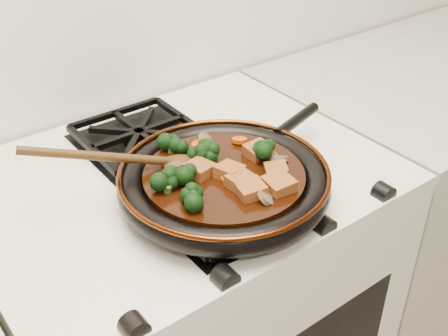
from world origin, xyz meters
TOP-DOWN VIEW (x-y plane):
  - stove at (0.00, 1.69)m, footprint 0.76×0.60m
  - burner_grate_front at (0.00, 1.55)m, footprint 0.23×0.23m
  - burner_grate_back at (0.00, 1.83)m, footprint 0.23×0.23m
  - skillet at (0.02, 1.57)m, footprint 0.48×0.36m
  - braising_sauce at (0.01, 1.56)m, footprint 0.27×0.27m
  - tofu_cube_0 at (0.10, 1.57)m, footprint 0.04×0.04m
  - tofu_cube_1 at (0.02, 1.55)m, footprint 0.05×0.05m
  - tofu_cube_2 at (-0.02, 1.59)m, footprint 0.05×0.05m
  - tofu_cube_3 at (0.06, 1.48)m, footprint 0.05×0.05m
  - tofu_cube_4 at (0.01, 1.52)m, footprint 0.05×0.05m
  - tofu_cube_5 at (0.08, 1.51)m, footprint 0.05×0.05m
  - tofu_cube_6 at (-0.02, 1.59)m, footprint 0.04×0.04m
  - tofu_cube_7 at (0.01, 1.49)m, footprint 0.05×0.05m
  - broccoli_floret_0 at (0.10, 1.56)m, footprint 0.09×0.09m
  - broccoli_floret_1 at (0.02, 1.62)m, footprint 0.08×0.08m
  - broccoli_floret_2 at (0.02, 1.63)m, footprint 0.07×0.07m
  - broccoli_floret_3 at (-0.05, 1.58)m, footprint 0.09×0.09m
  - broccoli_floret_4 at (-0.02, 1.67)m, footprint 0.07×0.07m
  - broccoli_floret_5 at (-0.08, 1.52)m, footprint 0.09×0.09m
  - broccoli_floret_6 at (-0.09, 1.57)m, footprint 0.08×0.09m
  - carrot_coin_0 at (0.01, 1.53)m, footprint 0.03×0.03m
  - carrot_coin_1 at (0.11, 1.59)m, footprint 0.03×0.03m
  - carrot_coin_2 at (0.03, 1.66)m, footprint 0.03×0.03m
  - carrot_coin_3 at (0.10, 1.63)m, footprint 0.03×0.03m
  - carrot_coin_4 at (0.05, 1.48)m, footprint 0.03×0.03m
  - carrot_coin_5 at (0.01, 1.54)m, footprint 0.03×0.03m
  - mushroom_slice_0 at (0.02, 1.46)m, footprint 0.04×0.04m
  - mushroom_slice_1 at (0.11, 1.54)m, footprint 0.05×0.05m
  - mushroom_slice_2 at (0.05, 1.66)m, footprint 0.04×0.04m
  - mushroom_slice_3 at (0.12, 1.56)m, footprint 0.04×0.04m
  - wooden_spoon at (-0.10, 1.66)m, footprint 0.16×0.08m

SIDE VIEW (x-z plane):
  - stove at x=0.00m, z-range 0.00..0.90m
  - burner_grate_front at x=0.00m, z-range 0.90..0.93m
  - burner_grate_back at x=0.00m, z-range 0.90..0.93m
  - skillet at x=0.02m, z-range 0.92..0.97m
  - braising_sauce at x=0.01m, z-range 0.94..0.96m
  - carrot_coin_0 at x=0.01m, z-range 0.95..0.97m
  - carrot_coin_1 at x=0.11m, z-range 0.96..0.97m
  - carrot_coin_2 at x=0.03m, z-range 0.96..0.97m
  - carrot_coin_3 at x=0.10m, z-range 0.96..0.97m
  - carrot_coin_4 at x=0.05m, z-range 0.96..0.97m
  - carrot_coin_5 at x=0.01m, z-range 0.96..0.97m
  - mushroom_slice_0 at x=0.02m, z-range 0.95..0.98m
  - mushroom_slice_1 at x=0.11m, z-range 0.95..0.98m
  - mushroom_slice_2 at x=0.05m, z-range 0.95..0.98m
  - mushroom_slice_3 at x=0.12m, z-range 0.95..0.98m
  - tofu_cube_5 at x=0.08m, z-range 0.95..0.98m
  - tofu_cube_6 at x=-0.02m, z-range 0.95..0.98m
  - tofu_cube_2 at x=-0.02m, z-range 0.95..0.98m
  - tofu_cube_1 at x=0.02m, z-range 0.95..0.98m
  - tofu_cube_4 at x=0.01m, z-range 0.95..0.98m
  - tofu_cube_3 at x=0.06m, z-range 0.95..0.98m
  - tofu_cube_7 at x=0.01m, z-range 0.95..0.98m
  - tofu_cube_0 at x=0.10m, z-range 0.95..0.98m
  - broccoli_floret_4 at x=-0.02m, z-range 0.94..1.00m
  - broccoli_floret_1 at x=0.02m, z-range 0.93..1.00m
  - broccoli_floret_5 at x=-0.08m, z-range 0.94..1.00m
  - broccoli_floret_3 at x=-0.05m, z-range 0.94..1.00m
  - broccoli_floret_2 at x=0.02m, z-range 0.94..1.00m
  - broccoli_floret_6 at x=-0.09m, z-range 0.94..1.00m
  - broccoli_floret_0 at x=0.10m, z-range 0.93..1.01m
  - wooden_spoon at x=-0.10m, z-range 0.86..1.12m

